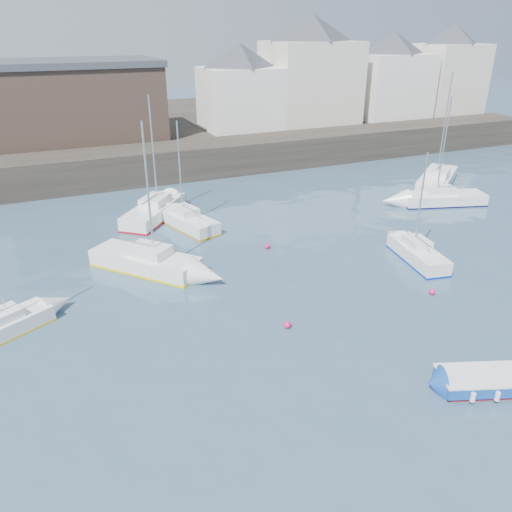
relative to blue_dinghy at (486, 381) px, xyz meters
name	(u,v)px	position (x,y,z in m)	size (l,w,h in m)	color
water	(383,414)	(-4.65, 0.46, -0.41)	(220.00, 220.00, 0.00)	#2D4760
quay_wall	(159,163)	(-4.65, 35.46, 1.09)	(90.00, 5.00, 3.00)	#28231E
land_strip	(125,131)	(-4.65, 53.46, 0.99)	(90.00, 32.00, 2.80)	#28231E
bldg_east_a	(311,69)	(15.35, 42.46, 8.40)	(13.36, 13.36, 11.80)	beige
bldg_east_b	(391,75)	(26.35, 41.96, 7.46)	(11.88, 11.88, 9.95)	white
bldg_east_c	(448,68)	(35.35, 41.96, 7.96)	(11.14, 11.14, 10.95)	beige
bldg_east_d	(240,86)	(6.35, 41.96, 6.96)	(11.14, 11.14, 8.95)	white
warehouse	(76,100)	(-10.65, 43.46, 6.21)	(16.40, 10.40, 7.60)	#3D2D26
blue_dinghy	(486,381)	(0.00, 0.00, 0.00)	(4.17, 2.88, 0.73)	maroon
sailboat_b	(146,261)	(-10.15, 16.30, 0.17)	(6.14, 6.62, 8.83)	white
sailboat_c	(417,253)	(5.58, 10.79, 0.11)	(2.50, 5.30, 6.70)	white
sailboat_d	(443,198)	(14.78, 18.64, 0.11)	(7.04, 4.01, 8.55)	white
sailboat_f	(187,220)	(-5.91, 22.07, 0.12)	(3.48, 6.08, 7.53)	white
sailboat_g	(437,179)	(18.24, 23.17, 0.16)	(7.69, 6.87, 9.94)	white
sailboat_h	(154,210)	(-7.64, 24.95, 0.18)	(6.13, 6.79, 8.95)	white
buoy_near	(287,328)	(-5.28, 7.21, -0.41)	(0.36, 0.36, 0.36)	#E81757
buoy_mid	(432,294)	(3.46, 7.00, -0.41)	(0.35, 0.35, 0.35)	#E81757
buoy_far	(267,249)	(-2.20, 16.22, -0.41)	(0.35, 0.35, 0.35)	#E81757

